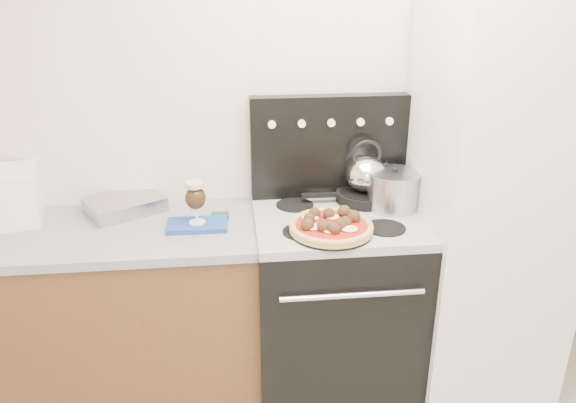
{
  "coord_description": "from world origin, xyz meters",
  "views": [
    {
      "loc": [
        -0.4,
        -1.13,
        1.96
      ],
      "look_at": [
        -0.16,
        1.05,
        1.06
      ],
      "focal_mm": 35.0,
      "sensor_mm": 36.0,
      "label": 1
    }
  ],
  "objects": [
    {
      "name": "base_cabinet",
      "position": [
        -1.02,
        1.2,
        0.43
      ],
      "size": [
        1.45,
        0.6,
        0.86
      ],
      "primitive_type": "cube",
      "color": "brown",
      "rests_on": "ground"
    },
    {
      "name": "backguard",
      "position": [
        0.08,
        1.45,
        1.17
      ],
      "size": [
        0.76,
        0.08,
        0.5
      ],
      "primitive_type": "cube",
      "color": "black",
      "rests_on": "cooktop"
    },
    {
      "name": "oven_mitt",
      "position": [
        -0.56,
        1.17,
        0.91
      ],
      "size": [
        0.27,
        0.16,
        0.02
      ],
      "primitive_type": "cube",
      "rotation": [
        0.0,
        0.0,
        -0.01
      ],
      "color": "#1F4196",
      "rests_on": "countertop"
    },
    {
      "name": "pizza_pan",
      "position": [
        0.02,
        1.01,
        0.93
      ],
      "size": [
        0.42,
        0.42,
        0.01
      ],
      "primitive_type": "cylinder",
      "rotation": [
        0.0,
        0.0,
        -0.19
      ],
      "color": "black",
      "rests_on": "cooktop"
    },
    {
      "name": "beer_glass",
      "position": [
        -0.56,
        1.17,
        1.02
      ],
      "size": [
        0.12,
        0.12,
        0.2
      ],
      "primitive_type": null,
      "rotation": [
        0.0,
        0.0,
        -0.34
      ],
      "color": "black",
      "rests_on": "oven_mitt"
    },
    {
      "name": "countertop",
      "position": [
        -1.02,
        1.2,
        0.88
      ],
      "size": [
        1.48,
        0.63,
        0.04
      ],
      "primitive_type": "cube",
      "color": "gray",
      "rests_on": "base_cabinet"
    },
    {
      "name": "pizza",
      "position": [
        0.02,
        1.01,
        0.96
      ],
      "size": [
        0.44,
        0.44,
        0.05
      ],
      "primitive_type": null,
      "rotation": [
        0.0,
        0.0,
        0.28
      ],
      "color": "#E7BD51",
      "rests_on": "pizza_pan"
    },
    {
      "name": "cooktop",
      "position": [
        0.08,
        1.18,
        0.9
      ],
      "size": [
        0.76,
        0.65,
        0.04
      ],
      "primitive_type": "cube",
      "color": "#ADADB2",
      "rests_on": "stove_body"
    },
    {
      "name": "fridge",
      "position": [
        0.78,
        1.15,
        0.95
      ],
      "size": [
        0.64,
        0.68,
        1.9
      ],
      "primitive_type": "cube",
      "color": "silver",
      "rests_on": "ground"
    },
    {
      "name": "skillet",
      "position": [
        0.24,
        1.34,
        0.94
      ],
      "size": [
        0.28,
        0.28,
        0.05
      ],
      "primitive_type": "cylinder",
      "rotation": [
        0.0,
        0.0,
        -0.01
      ],
      "color": "black",
      "rests_on": "cooktop"
    },
    {
      "name": "stock_pot",
      "position": [
        0.35,
        1.25,
        1.01
      ],
      "size": [
        0.25,
        0.25,
        0.17
      ],
      "primitive_type": "cylinder",
      "rotation": [
        0.0,
        0.0,
        0.08
      ],
      "color": "#ACAAB9",
      "rests_on": "cooktop"
    },
    {
      "name": "room_shell",
      "position": [
        0.0,
        0.29,
        1.25
      ],
      "size": [
        3.52,
        3.01,
        2.52
      ],
      "color": "#B6AB99",
      "rests_on": "ground"
    },
    {
      "name": "foil_sheet",
      "position": [
        -0.9,
        1.39,
        0.93
      ],
      "size": [
        0.41,
        0.38,
        0.07
      ],
      "primitive_type": "cube",
      "rotation": [
        0.0,
        0.0,
        0.53
      ],
      "color": "silver",
      "rests_on": "countertop"
    },
    {
      "name": "stove_body",
      "position": [
        0.08,
        1.18,
        0.44
      ],
      "size": [
        0.76,
        0.65,
        0.88
      ],
      "primitive_type": "cube",
      "color": "black",
      "rests_on": "ground"
    },
    {
      "name": "tea_kettle",
      "position": [
        0.24,
        1.34,
        1.08
      ],
      "size": [
        0.23,
        0.23,
        0.22
      ],
      "primitive_type": null,
      "rotation": [
        0.0,
        0.0,
        0.18
      ],
      "color": "silver",
      "rests_on": "skillet"
    }
  ]
}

